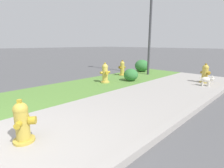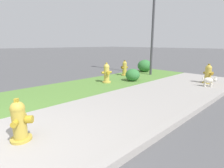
% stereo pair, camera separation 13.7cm
% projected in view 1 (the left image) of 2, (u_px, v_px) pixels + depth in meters
% --- Properties ---
extents(fire_hydrant_far_end, '(0.40, 0.38, 0.77)m').
position_uv_depth(fire_hydrant_far_end, '(105.00, 73.00, 6.64)').
color(fire_hydrant_far_end, gold).
rests_on(fire_hydrant_far_end, ground).
extents(fire_hydrant_across_street, '(0.37, 0.35, 0.71)m').
position_uv_depth(fire_hydrant_across_street, '(122.00, 68.00, 8.20)').
color(fire_hydrant_across_street, gold).
rests_on(fire_hydrant_across_street, ground).
extents(fire_hydrant_mid_block, '(0.35, 0.35, 0.68)m').
position_uv_depth(fire_hydrant_mid_block, '(22.00, 122.00, 2.60)').
color(fire_hydrant_mid_block, gold).
rests_on(fire_hydrant_mid_block, ground).
extents(fire_hydrant_at_driveway, '(0.38, 0.39, 0.74)m').
position_uv_depth(fire_hydrant_at_driveway, '(205.00, 74.00, 6.62)').
color(fire_hydrant_at_driveway, gold).
rests_on(fire_hydrant_at_driveway, ground).
extents(small_white_dog, '(0.33, 0.42, 0.40)m').
position_uv_depth(small_white_dog, '(207.00, 80.00, 6.12)').
color(small_white_dog, silver).
rests_on(small_white_dog, ground).
extents(shrub_bush_mid_verge, '(0.74, 0.74, 0.63)m').
position_uv_depth(shrub_bush_mid_verge, '(142.00, 66.00, 9.33)').
color(shrub_bush_mid_verge, '#337538').
rests_on(shrub_bush_mid_verge, ground).
extents(shrub_bush_far_verge, '(0.58, 0.58, 0.49)m').
position_uv_depth(shrub_bush_far_verge, '(131.00, 75.00, 7.01)').
color(shrub_bush_far_verge, '#337538').
rests_on(shrub_bush_far_verge, ground).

